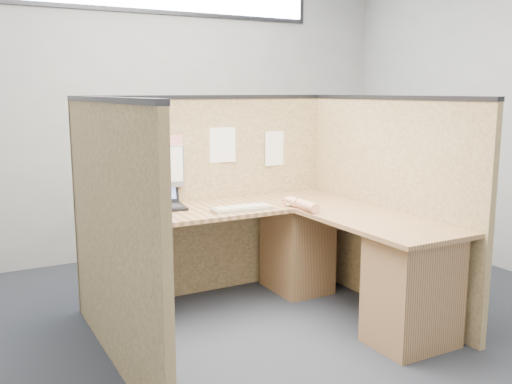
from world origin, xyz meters
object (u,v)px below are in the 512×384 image
l_desk (277,261)px  laptop (157,199)px  keyboard (242,208)px  mouse (291,203)px

l_desk → laptop: (-0.65, 0.61, 0.40)m
keyboard → mouse: bearing=-1.0°
laptop → mouse: (0.88, -0.42, -0.04)m
l_desk → mouse: 0.46m
laptop → keyboard: 0.63m
l_desk → mouse: bearing=40.1°
keyboard → l_desk: bearing=-51.0°
laptop → mouse: size_ratio=3.62×
mouse → keyboard: bearing=174.8°
l_desk → mouse: mouse is taller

